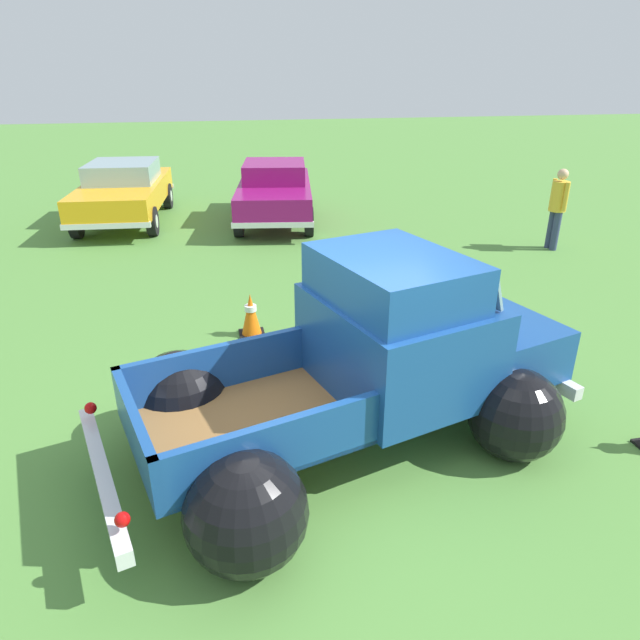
{
  "coord_description": "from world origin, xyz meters",
  "views": [
    {
      "loc": [
        -1.14,
        -4.55,
        3.48
      ],
      "look_at": [
        0.0,
        0.99,
        0.94
      ],
      "focal_mm": 31.35,
      "sensor_mm": 36.0,
      "label": 1
    }
  ],
  "objects_px": {
    "vintage_pickup_truck": "(374,369)",
    "spectator_0": "(558,204)",
    "lane_cone_1": "(251,315)",
    "show_car_1": "(275,190)",
    "show_car_0": "(124,190)"
  },
  "relations": [
    {
      "from": "show_car_0",
      "to": "spectator_0",
      "type": "distance_m",
      "value": 10.02
    },
    {
      "from": "vintage_pickup_truck",
      "to": "lane_cone_1",
      "type": "xyz_separation_m",
      "value": [
        -1.01,
        2.62,
        -0.45
      ]
    },
    {
      "from": "lane_cone_1",
      "to": "spectator_0",
      "type": "bearing_deg",
      "value": 24.09
    },
    {
      "from": "show_car_0",
      "to": "lane_cone_1",
      "type": "distance_m",
      "value": 7.65
    },
    {
      "from": "show_car_0",
      "to": "vintage_pickup_truck",
      "type": "bearing_deg",
      "value": 23.78
    },
    {
      "from": "show_car_1",
      "to": "spectator_0",
      "type": "relative_size",
      "value": 2.66
    },
    {
      "from": "vintage_pickup_truck",
      "to": "show_car_1",
      "type": "bearing_deg",
      "value": 72.4
    },
    {
      "from": "show_car_0",
      "to": "spectator_0",
      "type": "height_order",
      "value": "spectator_0"
    },
    {
      "from": "vintage_pickup_truck",
      "to": "spectator_0",
      "type": "height_order",
      "value": "vintage_pickup_truck"
    },
    {
      "from": "vintage_pickup_truck",
      "to": "lane_cone_1",
      "type": "distance_m",
      "value": 2.84
    },
    {
      "from": "vintage_pickup_truck",
      "to": "show_car_0",
      "type": "relative_size",
      "value": 1.09
    },
    {
      "from": "show_car_0",
      "to": "show_car_1",
      "type": "xyz_separation_m",
      "value": [
        3.64,
        -0.77,
        -0.0
      ]
    },
    {
      "from": "vintage_pickup_truck",
      "to": "lane_cone_1",
      "type": "bearing_deg",
      "value": 94.73
    },
    {
      "from": "show_car_1",
      "to": "lane_cone_1",
      "type": "xyz_separation_m",
      "value": [
        -1.2,
        -6.47,
        -0.47
      ]
    },
    {
      "from": "spectator_0",
      "to": "lane_cone_1",
      "type": "xyz_separation_m",
      "value": [
        -6.62,
        -2.96,
        -0.64
      ]
    }
  ]
}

